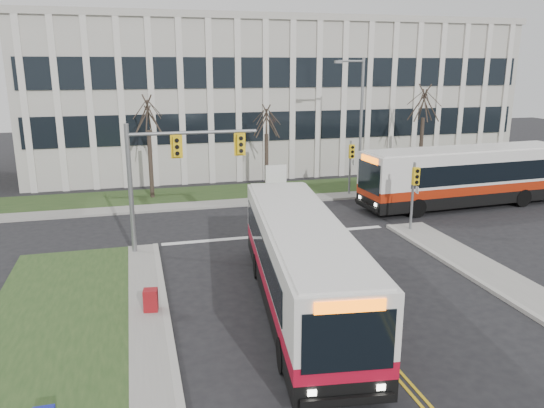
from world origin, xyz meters
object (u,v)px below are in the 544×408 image
(directory_sign, at_px, (276,177))
(bus_cross, at_px, (465,178))
(bus_main, at_px, (301,266))
(newspaper_box_red, at_px, (151,302))
(streetlight, at_px, (359,119))

(directory_sign, bearing_deg, bus_cross, -31.29)
(bus_main, height_order, newspaper_box_red, bus_main)
(bus_main, xyz_separation_m, bus_cross, (14.62, 11.49, 0.15))
(streetlight, distance_m, newspaper_box_red, 22.10)
(newspaper_box_red, bearing_deg, directory_sign, 69.79)
(streetlight, xyz_separation_m, directory_sign, (-5.53, 1.30, -4.02))
(bus_cross, bearing_deg, streetlight, -138.85)
(streetlight, distance_m, bus_main, 19.50)
(directory_sign, distance_m, newspaper_box_red, 19.38)
(bus_main, height_order, bus_cross, bus_cross)
(bus_cross, xyz_separation_m, newspaper_box_red, (-19.97, -10.50, -1.36))
(streetlight, height_order, bus_cross, streetlight)
(streetlight, relative_size, bus_cross, 0.67)
(streetlight, relative_size, directory_sign, 4.60)
(streetlight, height_order, newspaper_box_red, streetlight)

